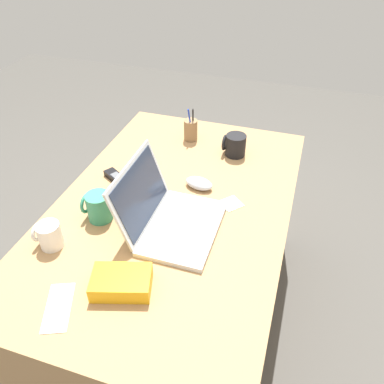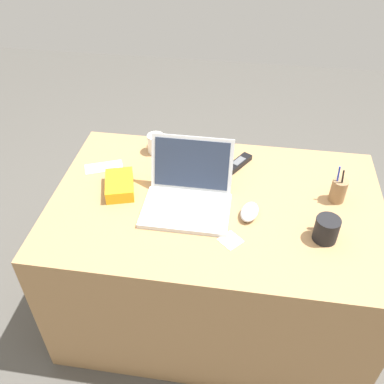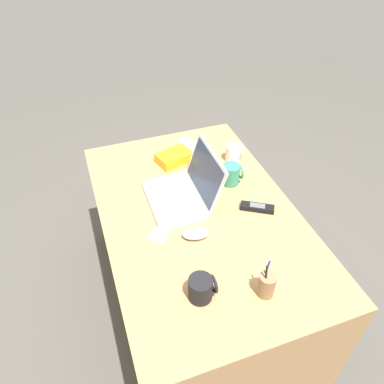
# 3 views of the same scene
# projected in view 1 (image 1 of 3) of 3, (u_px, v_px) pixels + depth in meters

# --- Properties ---
(ground_plane) EXTENTS (6.00, 6.00, 0.00)m
(ground_plane) POSITION_uv_depth(u_px,v_px,m) (177.00, 315.00, 1.89)
(ground_plane) COLOR #4C4944
(desk) EXTENTS (1.35, 0.86, 0.70)m
(desk) POSITION_uv_depth(u_px,v_px,m) (175.00, 267.00, 1.67)
(desk) COLOR #A87C4F
(desk) RESTS_ON ground
(laptop) EXTENTS (0.34, 0.31, 0.23)m
(laptop) POSITION_uv_depth(u_px,v_px,m) (169.00, 216.00, 1.34)
(laptop) COLOR silver
(laptop) RESTS_ON desk
(computer_mouse) EXTENTS (0.09, 0.12, 0.04)m
(computer_mouse) POSITION_uv_depth(u_px,v_px,m) (199.00, 183.00, 1.53)
(computer_mouse) COLOR silver
(computer_mouse) RESTS_ON desk
(coffee_mug_white) EXTENTS (0.09, 0.10, 0.10)m
(coffee_mug_white) POSITION_uv_depth(u_px,v_px,m) (98.00, 207.00, 1.37)
(coffee_mug_white) COLOR #338C6B
(coffee_mug_white) RESTS_ON desk
(coffee_mug_tall) EXTENTS (0.08, 0.09, 0.09)m
(coffee_mug_tall) POSITION_uv_depth(u_px,v_px,m) (49.00, 235.00, 1.27)
(coffee_mug_tall) COLOR white
(coffee_mug_tall) RESTS_ON desk
(coffee_mug_spare) EXTENTS (0.09, 0.10, 0.10)m
(coffee_mug_spare) POSITION_uv_depth(u_px,v_px,m) (235.00, 145.00, 1.70)
(coffee_mug_spare) COLOR black
(coffee_mug_spare) RESTS_ON desk
(cordless_phone) EXTENTS (0.12, 0.15, 0.03)m
(cordless_phone) POSITION_uv_depth(u_px,v_px,m) (118.00, 179.00, 1.56)
(cordless_phone) COLOR black
(cordless_phone) RESTS_ON desk
(pen_holder) EXTENTS (0.06, 0.06, 0.16)m
(pen_holder) POSITION_uv_depth(u_px,v_px,m) (191.00, 130.00, 1.80)
(pen_holder) COLOR olive
(pen_holder) RESTS_ON desk
(snack_bag) EXTENTS (0.16, 0.20, 0.05)m
(snack_bag) POSITION_uv_depth(u_px,v_px,m) (121.00, 282.00, 1.14)
(snack_bag) COLOR #F2AD19
(snack_bag) RESTS_ON desk
(paper_note_near_laptop) EXTENTS (0.18, 0.13, 0.00)m
(paper_note_near_laptop) POSITION_uv_depth(u_px,v_px,m) (58.00, 307.00, 1.10)
(paper_note_near_laptop) COLOR white
(paper_note_near_laptop) RESTS_ON desk
(paper_note_left) EXTENTS (0.10, 0.10, 0.00)m
(paper_note_left) POSITION_uv_depth(u_px,v_px,m) (231.00, 204.00, 1.46)
(paper_note_left) COLOR white
(paper_note_left) RESTS_ON desk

